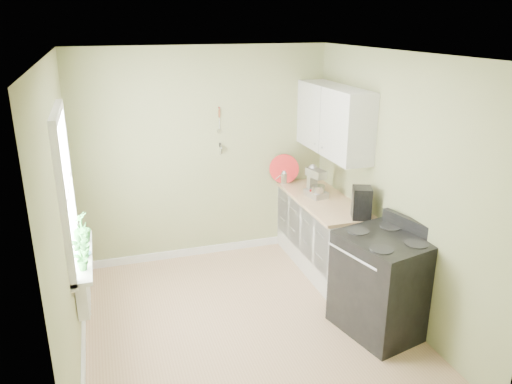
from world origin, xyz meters
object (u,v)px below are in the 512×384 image
object	(u,v)px
stove	(382,283)
stand_mixer	(316,184)
coffee_maker	(361,204)
kettle	(284,177)

from	to	relation	value
stove	stand_mixer	xyz separation A→B (m)	(-0.05, 1.55, 0.56)
stove	coffee_maker	size ratio (longest dim) A/B	3.25
stove	stand_mixer	bearing A→B (deg)	91.75
stand_mixer	stove	bearing A→B (deg)	-88.25
stove	stand_mixer	world-z (taller)	stand_mixer
stand_mixer	coffee_maker	size ratio (longest dim) A/B	1.09
stove	coffee_maker	distance (m)	0.94
stove	kettle	distance (m)	2.23
kettle	coffee_maker	size ratio (longest dim) A/B	0.50
stand_mixer	kettle	distance (m)	0.65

